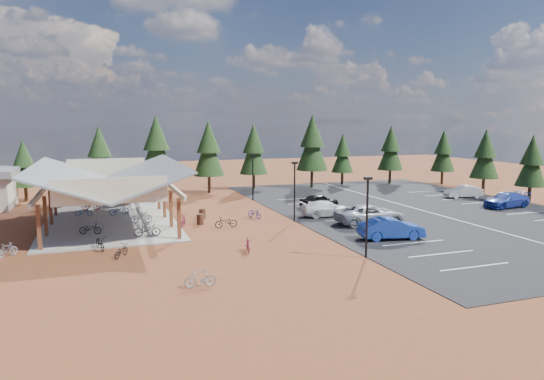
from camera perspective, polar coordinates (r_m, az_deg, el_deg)
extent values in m
plane|color=brown|center=(38.51, -3.16, -4.75)|extent=(140.00, 140.00, 0.00)
cube|color=black|center=(49.40, 16.86, -2.22)|extent=(27.00, 44.00, 0.04)
cube|color=gray|center=(43.87, -18.48, -3.51)|extent=(10.60, 18.60, 0.10)
cube|color=brown|center=(35.55, -25.74, -3.99)|extent=(0.25, 0.25, 3.00)
cube|color=brown|center=(39.65, -25.11, -2.78)|extent=(0.25, 0.25, 3.00)
cube|color=brown|center=(43.78, -24.60, -1.79)|extent=(0.25, 0.25, 3.00)
cube|color=brown|center=(47.91, -24.18, -0.97)|extent=(0.25, 0.25, 3.00)
cube|color=brown|center=(52.06, -23.82, -0.29)|extent=(0.25, 0.25, 3.00)
cube|color=brown|center=(35.70, -10.89, -3.28)|extent=(0.25, 0.25, 3.00)
cube|color=brown|center=(39.79, -11.81, -2.15)|extent=(0.25, 0.25, 3.00)
cube|color=brown|center=(43.89, -12.56, -1.22)|extent=(0.25, 0.25, 3.00)
cube|color=brown|center=(48.02, -13.18, -0.46)|extent=(0.25, 0.25, 3.00)
cube|color=brown|center=(52.16, -13.70, 0.19)|extent=(0.25, 0.25, 3.00)
cube|color=beige|center=(43.60, -25.24, 0.13)|extent=(0.22, 18.00, 0.35)
cube|color=beige|center=(43.73, -12.10, 0.74)|extent=(0.22, 18.00, 0.35)
cube|color=slate|center=(43.34, -22.55, 1.44)|extent=(5.85, 19.40, 2.13)
cube|color=slate|center=(43.41, -14.89, 1.79)|extent=(5.85, 19.40, 2.13)
cube|color=beige|center=(34.35, -18.44, -0.10)|extent=(7.50, 0.15, 1.80)
cube|color=beige|center=(52.24, -18.88, 2.54)|extent=(7.50, 0.15, 1.80)
cylinder|color=black|center=(30.92, 11.11, -3.34)|extent=(0.14, 0.14, 5.00)
cube|color=black|center=(30.53, 11.23, 1.36)|extent=(0.50, 0.25, 0.18)
cylinder|color=black|center=(41.54, 2.66, -0.30)|extent=(0.14, 0.14, 5.00)
cube|color=black|center=(41.24, 2.69, 3.21)|extent=(0.50, 0.25, 0.18)
cylinder|color=black|center=(52.75, -2.27, 1.48)|extent=(0.14, 0.14, 5.00)
cube|color=black|center=(52.52, -2.29, 4.25)|extent=(0.50, 0.25, 0.18)
cylinder|color=#402417|center=(40.87, -8.43, -3.44)|extent=(0.60, 0.60, 0.90)
cylinder|color=#402417|center=(43.28, -8.21, -2.79)|extent=(0.60, 0.60, 0.90)
cylinder|color=#382314|center=(58.44, -26.96, -0.42)|extent=(0.36, 0.36, 1.62)
cone|color=black|center=(58.14, -27.14, 2.27)|extent=(2.86, 2.86, 3.90)
cone|color=black|center=(58.02, -27.24, 3.87)|extent=(2.21, 2.21, 2.92)
cylinder|color=#382314|center=(59.33, -19.44, 0.28)|extent=(0.36, 0.36, 1.97)
cone|color=black|center=(59.00, -19.60, 3.50)|extent=(3.46, 3.46, 4.72)
cone|color=black|center=(58.89, -19.69, 5.41)|extent=(2.67, 2.67, 3.54)
cylinder|color=#382314|center=(59.18, -13.29, 0.66)|extent=(0.36, 0.36, 2.27)
cone|color=black|center=(58.83, -13.41, 4.38)|extent=(3.99, 3.99, 5.44)
cone|color=black|center=(58.73, -13.49, 6.59)|extent=(3.08, 3.08, 4.08)
cylinder|color=#382314|center=(58.86, -7.39, 0.69)|extent=(0.36, 0.36, 2.11)
cone|color=black|center=(58.52, -7.46, 4.18)|extent=(3.72, 3.72, 5.07)
cone|color=black|center=(58.41, -7.49, 6.25)|extent=(2.87, 2.87, 3.80)
cylinder|color=#382314|center=(61.24, -2.16, 0.99)|extent=(0.36, 0.36, 2.02)
cone|color=black|center=(60.92, -2.18, 4.20)|extent=(3.56, 3.56, 4.85)
cone|color=black|center=(60.82, -2.19, 6.10)|extent=(2.75, 2.75, 3.64)
cylinder|color=#382314|center=(63.17, 4.70, 1.32)|extent=(0.36, 0.36, 2.31)
cone|color=black|center=(62.84, 4.74, 4.87)|extent=(4.06, 4.06, 5.54)
cone|color=black|center=(62.75, 4.77, 6.98)|extent=(3.14, 3.14, 4.15)
cylinder|color=#382314|center=(67.00, 8.26, 1.38)|extent=(0.36, 0.36, 1.69)
cone|color=black|center=(66.73, 8.31, 3.83)|extent=(2.97, 2.97, 4.05)
cone|color=black|center=(66.63, 8.34, 5.28)|extent=(2.30, 2.30, 3.04)
cylinder|color=#382314|center=(68.91, 13.69, 1.53)|extent=(0.36, 0.36, 1.96)
cone|color=black|center=(68.63, 13.78, 4.30)|extent=(3.45, 3.45, 4.71)
cone|color=black|center=(68.53, 13.84, 5.93)|extent=(2.67, 2.67, 3.53)
cylinder|color=#382314|center=(58.44, 28.02, -0.42)|extent=(0.36, 0.36, 1.75)
cone|color=black|center=(58.13, 28.21, 2.48)|extent=(3.08, 3.08, 4.20)
cone|color=black|center=(58.01, 28.33, 4.20)|extent=(2.38, 2.38, 3.15)
cylinder|color=#382314|center=(63.16, 23.60, 0.47)|extent=(0.36, 0.36, 1.88)
cone|color=black|center=(62.85, 23.76, 3.35)|extent=(3.30, 3.30, 4.50)
cone|color=black|center=(62.75, 23.86, 5.06)|extent=(2.55, 2.55, 3.38)
cylinder|color=#382314|center=(70.62, 19.37, 1.40)|extent=(0.36, 0.36, 1.81)
cone|color=black|center=(70.35, 19.49, 3.89)|extent=(3.19, 3.19, 4.35)
cone|color=black|center=(70.26, 19.56, 5.37)|extent=(2.47, 2.47, 3.27)
imported|color=black|center=(39.09, -20.60, -4.27)|extent=(1.76, 1.08, 0.87)
imported|color=gray|center=(39.82, -20.42, -3.90)|extent=(1.80, 0.63, 1.06)
imported|color=#24469E|center=(46.65, -21.27, -2.41)|extent=(1.62, 0.95, 0.80)
imported|color=maroon|center=(49.61, -20.53, -1.63)|extent=(1.79, 0.74, 1.05)
imported|color=black|center=(37.10, -14.46, -4.54)|extent=(1.98, 0.87, 1.01)
imported|color=#919399|center=(41.99, -15.10, -3.06)|extent=(1.82, 0.67, 1.07)
imported|color=navy|center=(46.31, -17.57, -2.23)|extent=(1.88, 1.11, 0.93)
imported|color=maroon|center=(51.48, -17.35, -1.20)|extent=(1.62, 0.53, 0.96)
imported|color=black|center=(34.54, -19.58, -5.88)|extent=(1.09, 1.95, 0.97)
imported|color=gray|center=(35.21, -28.75, -6.21)|extent=(1.37, 1.39, 0.91)
imported|color=maroon|center=(32.10, -2.85, -6.47)|extent=(0.77, 1.68, 0.97)
imported|color=black|center=(32.37, -17.33, -6.86)|extent=(1.25, 1.57, 0.80)
imported|color=gray|center=(25.75, -8.42, -10.20)|extent=(1.68, 0.51, 1.00)
imported|color=navy|center=(43.26, -2.06, -2.70)|extent=(1.20, 1.86, 0.92)
imported|color=maroon|center=(40.04, -10.40, -3.59)|extent=(1.09, 1.86, 1.08)
imported|color=black|center=(39.40, -5.41, -3.76)|extent=(1.86, 0.72, 0.97)
imported|color=#1B3A9C|center=(36.41, 13.87, -4.41)|extent=(4.96, 2.46, 1.56)
imported|color=#A8AAAF|center=(41.30, 11.46, -2.81)|extent=(6.03, 3.01, 1.64)
imported|color=white|center=(44.06, 6.45, -2.18)|extent=(4.88, 2.14, 1.39)
imported|color=black|center=(48.45, 5.58, -1.26)|extent=(4.18, 2.17, 1.36)
imported|color=#243C9F|center=(53.60, 25.88, -1.08)|extent=(5.26, 2.55, 1.47)
imported|color=#A8AAB1|center=(54.97, 25.69, -0.87)|extent=(4.52, 2.44, 1.46)
imported|color=white|center=(58.57, 21.58, -0.17)|extent=(4.35, 2.20, 1.37)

